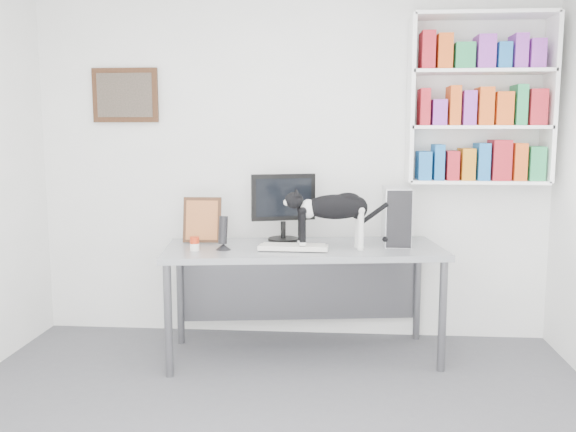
{
  "coord_description": "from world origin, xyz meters",
  "views": [
    {
      "loc": [
        0.35,
        -2.77,
        1.62
      ],
      "look_at": [
        0.02,
        1.53,
        1.02
      ],
      "focal_mm": 38.0,
      "sensor_mm": 36.0,
      "label": 1
    }
  ],
  "objects_px": {
    "leaning_print": "(202,219)",
    "cat": "(333,221)",
    "bookshelf": "(480,100)",
    "soup_can": "(195,244)",
    "desk": "(303,302)",
    "keyboard": "(293,247)",
    "speaker": "(223,232)",
    "monitor": "(283,207)",
    "pc_tower": "(396,215)"
  },
  "relations": [
    {
      "from": "pc_tower",
      "to": "leaning_print",
      "type": "bearing_deg",
      "value": -176.59
    },
    {
      "from": "bookshelf",
      "to": "cat",
      "type": "height_order",
      "value": "bookshelf"
    },
    {
      "from": "leaning_print",
      "to": "pc_tower",
      "type": "bearing_deg",
      "value": 1.68
    },
    {
      "from": "desk",
      "to": "leaning_print",
      "type": "xyz_separation_m",
      "value": [
        -0.75,
        0.11,
        0.58
      ]
    },
    {
      "from": "speaker",
      "to": "leaning_print",
      "type": "distance_m",
      "value": 0.34
    },
    {
      "from": "keyboard",
      "to": "leaning_print",
      "type": "distance_m",
      "value": 0.74
    },
    {
      "from": "monitor",
      "to": "speaker",
      "type": "bearing_deg",
      "value": -152.5
    },
    {
      "from": "keyboard",
      "to": "cat",
      "type": "height_order",
      "value": "cat"
    },
    {
      "from": "cat",
      "to": "leaning_print",
      "type": "bearing_deg",
      "value": 155.97
    },
    {
      "from": "bookshelf",
      "to": "monitor",
      "type": "bearing_deg",
      "value": -173.56
    },
    {
      "from": "desk",
      "to": "cat",
      "type": "xyz_separation_m",
      "value": [
        0.21,
        -0.1,
        0.61
      ]
    },
    {
      "from": "desk",
      "to": "speaker",
      "type": "distance_m",
      "value": 0.78
    },
    {
      "from": "keyboard",
      "to": "pc_tower",
      "type": "bearing_deg",
      "value": 24.74
    },
    {
      "from": "desk",
      "to": "cat",
      "type": "bearing_deg",
      "value": -32.71
    },
    {
      "from": "desk",
      "to": "leaning_print",
      "type": "bearing_deg",
      "value": 163.96
    },
    {
      "from": "keyboard",
      "to": "speaker",
      "type": "relative_size",
      "value": 1.94
    },
    {
      "from": "soup_can",
      "to": "cat",
      "type": "bearing_deg",
      "value": 6.1
    },
    {
      "from": "bookshelf",
      "to": "soup_can",
      "type": "height_order",
      "value": "bookshelf"
    },
    {
      "from": "monitor",
      "to": "soup_can",
      "type": "relative_size",
      "value": 5.42
    },
    {
      "from": "keyboard",
      "to": "cat",
      "type": "relative_size",
      "value": 0.73
    },
    {
      "from": "bookshelf",
      "to": "cat",
      "type": "distance_m",
      "value": 1.44
    },
    {
      "from": "desk",
      "to": "keyboard",
      "type": "distance_m",
      "value": 0.45
    },
    {
      "from": "bookshelf",
      "to": "soup_can",
      "type": "bearing_deg",
      "value": -163.86
    },
    {
      "from": "monitor",
      "to": "cat",
      "type": "distance_m",
      "value": 0.49
    },
    {
      "from": "keyboard",
      "to": "soup_can",
      "type": "distance_m",
      "value": 0.68
    },
    {
      "from": "speaker",
      "to": "soup_can",
      "type": "bearing_deg",
      "value": -153.5
    },
    {
      "from": "leaning_print",
      "to": "cat",
      "type": "relative_size",
      "value": 0.53
    },
    {
      "from": "bookshelf",
      "to": "monitor",
      "type": "xyz_separation_m",
      "value": [
        -1.43,
        -0.16,
        -0.79
      ]
    },
    {
      "from": "speaker",
      "to": "monitor",
      "type": "bearing_deg",
      "value": 59.14
    },
    {
      "from": "leaning_print",
      "to": "cat",
      "type": "xyz_separation_m",
      "value": [
        0.96,
        -0.21,
        0.03
      ]
    },
    {
      "from": "soup_can",
      "to": "cat",
      "type": "distance_m",
      "value": 0.96
    },
    {
      "from": "bookshelf",
      "to": "desk",
      "type": "height_order",
      "value": "bookshelf"
    },
    {
      "from": "pc_tower",
      "to": "cat",
      "type": "relative_size",
      "value": 0.63
    },
    {
      "from": "pc_tower",
      "to": "desk",
      "type": "bearing_deg",
      "value": -163.84
    },
    {
      "from": "desk",
      "to": "keyboard",
      "type": "bearing_deg",
      "value": -124.15
    },
    {
      "from": "bookshelf",
      "to": "leaning_print",
      "type": "height_order",
      "value": "bookshelf"
    },
    {
      "from": "monitor",
      "to": "soup_can",
      "type": "height_order",
      "value": "monitor"
    },
    {
      "from": "speaker",
      "to": "desk",
      "type": "bearing_deg",
      "value": 30.76
    },
    {
      "from": "pc_tower",
      "to": "keyboard",
      "type": "bearing_deg",
      "value": -156.42
    },
    {
      "from": "monitor",
      "to": "pc_tower",
      "type": "height_order",
      "value": "monitor"
    },
    {
      "from": "monitor",
      "to": "cat",
      "type": "bearing_deg",
      "value": -57.65
    },
    {
      "from": "desk",
      "to": "keyboard",
      "type": "relative_size",
      "value": 4.09
    },
    {
      "from": "leaning_print",
      "to": "monitor",
      "type": "bearing_deg",
      "value": 8.85
    },
    {
      "from": "keyboard",
      "to": "pc_tower",
      "type": "height_order",
      "value": "pc_tower"
    },
    {
      "from": "bookshelf",
      "to": "speaker",
      "type": "height_order",
      "value": "bookshelf"
    },
    {
      "from": "pc_tower",
      "to": "speaker",
      "type": "xyz_separation_m",
      "value": [
        -1.21,
        -0.35,
        -0.08
      ]
    },
    {
      "from": "cat",
      "to": "monitor",
      "type": "bearing_deg",
      "value": 127.91
    },
    {
      "from": "bookshelf",
      "to": "leaning_print",
      "type": "bearing_deg",
      "value": -172.46
    },
    {
      "from": "monitor",
      "to": "leaning_print",
      "type": "xyz_separation_m",
      "value": [
        -0.59,
        -0.11,
        -0.08
      ]
    },
    {
      "from": "bookshelf",
      "to": "keyboard",
      "type": "distance_m",
      "value": 1.75
    }
  ]
}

